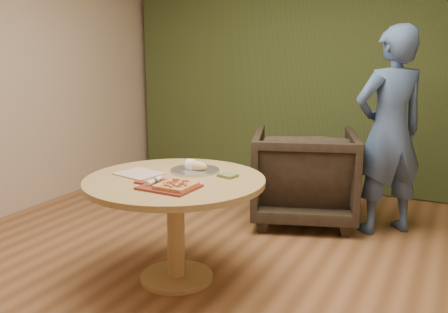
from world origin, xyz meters
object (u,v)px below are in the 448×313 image
pedestal_table (175,198)px  cutlery_roll (154,181)px  person_standing (389,132)px  flatbread_pizza (176,185)px  armchair (304,171)px  bread_roll (194,165)px  pizza_paddle (168,187)px  serving_tray (195,170)px

pedestal_table → cutlery_roll: 0.27m
pedestal_table → person_standing: size_ratio=0.69×
cutlery_roll → person_standing: bearing=51.4°
flatbread_pizza → person_standing: 2.15m
armchair → bread_roll: bearing=54.9°
pizza_paddle → bread_roll: (-0.07, 0.46, 0.04)m
flatbread_pizza → person_standing: size_ratio=0.13×
pizza_paddle → person_standing: person_standing is taller
armchair → person_standing: 0.86m
cutlery_roll → serving_tray: 0.45m
flatbread_pizza → person_standing: (1.03, 1.88, 0.14)m
pizza_paddle → flatbread_pizza: bearing=-4.0°
pizza_paddle → person_standing: size_ratio=0.25×
bread_roll → person_standing: (1.16, 1.41, 0.12)m
person_standing → pizza_paddle: bearing=18.1°
serving_tray → cutlery_roll: bearing=-97.1°
flatbread_pizza → person_standing: bearing=61.4°
armchair → flatbread_pizza: bearing=63.0°
cutlery_roll → serving_tray: size_ratio=0.56×
cutlery_roll → flatbread_pizza: bearing=-13.3°
armchair → pizza_paddle: bearing=61.0°
pizza_paddle → person_standing: (1.09, 1.87, 0.16)m
serving_tray → person_standing: person_standing is taller
pizza_paddle → flatbread_pizza: size_ratio=1.96×
pedestal_table → serving_tray: (0.03, 0.23, 0.15)m
flatbread_pizza → serving_tray: 0.48m
flatbread_pizza → person_standing: person_standing is taller
pedestal_table → person_standing: 2.05m
flatbread_pizza → cutlery_roll: bearing=172.3°
serving_tray → person_standing: 1.83m
cutlery_roll → bread_roll: bearing=78.4°
pizza_paddle → cutlery_roll: bearing=175.0°
serving_tray → pizza_paddle: bearing=-82.8°
armchair → person_standing: person_standing is taller
pedestal_table → pizza_paddle: (0.09, -0.23, 0.15)m
pedestal_table → pizza_paddle: pizza_paddle is taller
bread_roll → serving_tray: bearing=-0.0°
bread_roll → armchair: size_ratio=0.20×
cutlery_roll → bread_roll: 0.45m
pizza_paddle → person_standing: 2.18m
armchair → pedestal_table: bearing=56.6°
cutlery_roll → person_standing: (1.21, 1.86, 0.13)m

